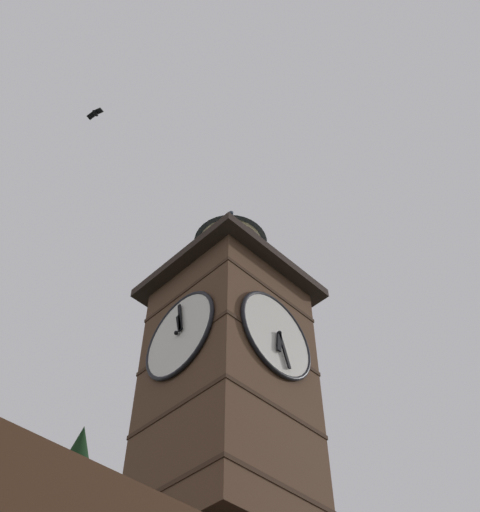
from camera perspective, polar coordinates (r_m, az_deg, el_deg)
clock_tower at (r=15.42m, az=-1.03°, el=-9.75°), size 3.71×3.71×10.46m
flying_bird_low at (r=22.52m, az=-12.68°, el=12.22°), size 0.31×0.62×0.14m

